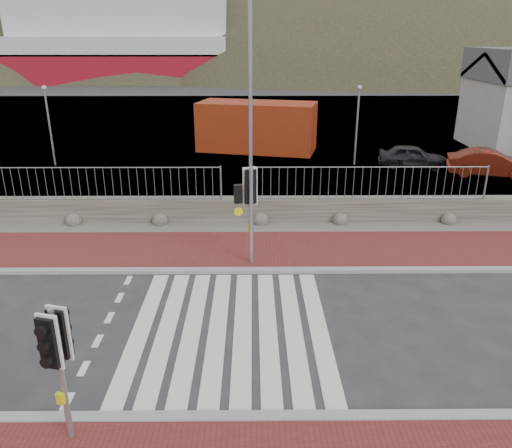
{
  "coord_description": "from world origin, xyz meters",
  "views": [
    {
      "loc": [
        0.54,
        -10.18,
        6.54
      ],
      "look_at": [
        0.64,
        3.0,
        1.52
      ],
      "focal_mm": 35.0,
      "sensor_mm": 36.0,
      "label": 1
    }
  ],
  "objects_px": {
    "car_a": "(412,156)",
    "shipping_container": "(257,127)",
    "ferry": "(81,43)",
    "streetlight": "(254,89)",
    "traffic_signal_far": "(250,196)",
    "car_b": "(490,163)",
    "traffic_signal_near": "(57,349)"
  },
  "relations": [
    {
      "from": "ferry",
      "to": "shipping_container",
      "type": "distance_m",
      "value": 54.84
    },
    {
      "from": "traffic_signal_far",
      "to": "shipping_container",
      "type": "relative_size",
      "value": 0.44
    },
    {
      "from": "ferry",
      "to": "traffic_signal_near",
      "type": "xyz_separation_m",
      "value": [
        22.07,
        -71.35,
        -3.5
      ]
    },
    {
      "from": "car_b",
      "to": "traffic_signal_near",
      "type": "bearing_deg",
      "value": 154.2
    },
    {
      "from": "ferry",
      "to": "shipping_container",
      "type": "bearing_deg",
      "value": -62.26
    },
    {
      "from": "traffic_signal_far",
      "to": "car_a",
      "type": "relative_size",
      "value": 0.87
    },
    {
      "from": "streetlight",
      "to": "car_a",
      "type": "bearing_deg",
      "value": 49.46
    },
    {
      "from": "car_b",
      "to": "ferry",
      "type": "bearing_deg",
      "value": 49.23
    },
    {
      "from": "car_a",
      "to": "shipping_container",
      "type": "bearing_deg",
      "value": 73.91
    },
    {
      "from": "ferry",
      "to": "car_a",
      "type": "bearing_deg",
      "value": -57.5
    },
    {
      "from": "streetlight",
      "to": "car_a",
      "type": "distance_m",
      "value": 11.71
    },
    {
      "from": "traffic_signal_far",
      "to": "car_b",
      "type": "bearing_deg",
      "value": -150.38
    },
    {
      "from": "streetlight",
      "to": "car_b",
      "type": "xyz_separation_m",
      "value": [
        11.52,
        5.43,
        -4.06
      ]
    },
    {
      "from": "shipping_container",
      "to": "car_a",
      "type": "distance_m",
      "value": 9.14
    },
    {
      "from": "streetlight",
      "to": "shipping_container",
      "type": "xyz_separation_m",
      "value": [
        0.19,
        11.41,
        -3.29
      ]
    },
    {
      "from": "ferry",
      "to": "car_b",
      "type": "relative_size",
      "value": 12.68
    },
    {
      "from": "traffic_signal_far",
      "to": "car_b",
      "type": "distance_m",
      "value": 15.44
    },
    {
      "from": "ferry",
      "to": "car_a",
      "type": "height_order",
      "value": "ferry"
    },
    {
      "from": "ferry",
      "to": "shipping_container",
      "type": "height_order",
      "value": "ferry"
    },
    {
      "from": "car_b",
      "to": "car_a",
      "type": "bearing_deg",
      "value": 76.78
    },
    {
      "from": "shipping_container",
      "to": "car_b",
      "type": "relative_size",
      "value": 1.72
    },
    {
      "from": "traffic_signal_far",
      "to": "shipping_container",
      "type": "xyz_separation_m",
      "value": [
        0.35,
        15.96,
        -0.77
      ]
    },
    {
      "from": "car_a",
      "to": "traffic_signal_near",
      "type": "bearing_deg",
      "value": 160.0
    },
    {
      "from": "streetlight",
      "to": "car_a",
      "type": "relative_size",
      "value": 2.42
    },
    {
      "from": "traffic_signal_far",
      "to": "car_a",
      "type": "xyz_separation_m",
      "value": [
        8.42,
        11.75,
        -1.59
      ]
    },
    {
      "from": "ferry",
      "to": "streetlight",
      "type": "relative_size",
      "value": 5.98
    },
    {
      "from": "traffic_signal_near",
      "to": "car_b",
      "type": "height_order",
      "value": "traffic_signal_near"
    },
    {
      "from": "ferry",
      "to": "shipping_container",
      "type": "relative_size",
      "value": 7.36
    },
    {
      "from": "traffic_signal_far",
      "to": "car_b",
      "type": "relative_size",
      "value": 0.77
    },
    {
      "from": "ferry",
      "to": "streetlight",
      "type": "bearing_deg",
      "value": -67.1
    },
    {
      "from": "streetlight",
      "to": "shipping_container",
      "type": "relative_size",
      "value": 1.23
    },
    {
      "from": "ferry",
      "to": "car_b",
      "type": "distance_m",
      "value": 65.83
    }
  ]
}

